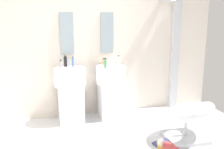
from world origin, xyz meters
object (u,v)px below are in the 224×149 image
object	(u,v)px
magazine_red	(170,147)
soap_bottle_white	(119,61)
shower_column	(174,52)
coffee_mug	(161,143)
magazine_ochre	(165,146)
soap_bottle_amber	(104,62)
pedestal_sink_left	(71,92)
magazine_navy	(162,144)
soap_bottle_blue	(73,62)
lounge_chair	(186,117)
soap_bottle_green	(105,63)
soap_bottle_black	(65,61)
soap_bottle_grey	(61,65)
pedestal_sink_right	(111,89)

from	to	relation	value
magazine_red	soap_bottle_white	distance (m)	1.66
shower_column	coffee_mug	size ratio (longest dim) A/B	22.30
shower_column	magazine_ochre	size ratio (longest dim) A/B	10.09
magazine_red	soap_bottle_amber	bearing A→B (deg)	130.54
pedestal_sink_left	magazine_navy	world-z (taller)	pedestal_sink_left
soap_bottle_blue	lounge_chair	bearing A→B (deg)	-40.93
soap_bottle_green	soap_bottle_white	world-z (taller)	soap_bottle_white
lounge_chair	soap_bottle_white	size ratio (longest dim) A/B	5.64
magazine_navy	soap_bottle_black	size ratio (longest dim) A/B	1.27
soap_bottle_grey	soap_bottle_white	distance (m)	0.98
pedestal_sink_left	shower_column	distance (m)	2.10
soap_bottle_green	soap_bottle_black	size ratio (longest dim) A/B	0.90
shower_column	soap_bottle_grey	xyz separation A→B (m)	(-2.15, -0.22, -0.09)
pedestal_sink_left	soap_bottle_white	xyz separation A→B (m)	(0.84, 0.01, 0.49)
pedestal_sink_left	coffee_mug	xyz separation A→B (m)	(1.06, -1.22, -0.46)
magazine_navy	coffee_mug	xyz separation A→B (m)	(-0.04, -0.04, 0.03)
pedestal_sink_left	soap_bottle_blue	xyz separation A→B (m)	(0.07, 0.12, 0.48)
coffee_mug	lounge_chair	bearing A→B (deg)	13.55
magazine_red	pedestal_sink_right	bearing A→B (deg)	128.94
soap_bottle_amber	soap_bottle_white	distance (m)	0.26
magazine_ochre	soap_bottle_blue	size ratio (longest dim) A/B	1.17
pedestal_sink_right	magazine_red	distance (m)	1.45
soap_bottle_black	coffee_mug	bearing A→B (deg)	-51.69
shower_column	magazine_ochre	xyz separation A→B (m)	(-0.90, -1.45, -1.05)
soap_bottle_black	soap_bottle_blue	bearing A→B (deg)	-25.60
soap_bottle_white	pedestal_sink_right	bearing A→B (deg)	-174.89
soap_bottle_blue	shower_column	bearing A→B (deg)	2.27
pedestal_sink_left	soap_bottle_grey	size ratio (longest dim) A/B	6.81
shower_column	soap_bottle_green	xyz separation A→B (m)	(-1.44, -0.33, -0.09)
lounge_chair	magazine_ochre	distance (m)	0.53
shower_column	coffee_mug	bearing A→B (deg)	-123.74
magazine_red	magazine_ochre	world-z (taller)	same
magazine_ochre	soap_bottle_white	world-z (taller)	soap_bottle_white
coffee_mug	soap_bottle_black	world-z (taller)	soap_bottle_black
lounge_chair	magazine_red	distance (m)	0.50
pedestal_sink_left	soap_bottle_black	bearing A→B (deg)	104.45
magazine_navy	pedestal_sink_right	bearing A→B (deg)	95.07
soap_bottle_green	soap_bottle_white	xyz separation A→B (m)	(0.27, 0.14, 0.01)
pedestal_sink_left	magazine_navy	distance (m)	1.69
soap_bottle_amber	coffee_mug	bearing A→B (deg)	-71.39
magazine_red	magazine_navy	size ratio (longest dim) A/B	0.90
shower_column	soap_bottle_green	world-z (taller)	shower_column
coffee_mug	magazine_red	bearing A→B (deg)	-33.56
pedestal_sink_left	soap_bottle_green	distance (m)	0.75
pedestal_sink_right	soap_bottle_grey	distance (m)	0.96
magazine_navy	soap_bottle_blue	bearing A→B (deg)	114.41
pedestal_sink_right	shower_column	world-z (taller)	shower_column
soap_bottle_amber	magazine_red	bearing A→B (deg)	-68.58
soap_bottle_amber	soap_bottle_black	bearing A→B (deg)	175.71
pedestal_sink_left	soap_bottle_black	size ratio (longest dim) A/B	5.51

